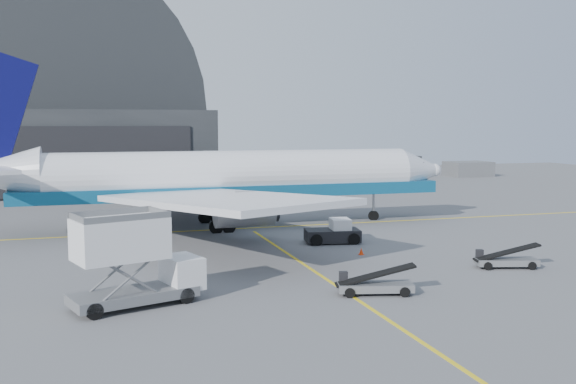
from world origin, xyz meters
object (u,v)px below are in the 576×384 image
object	(u,v)px
pushback_tug	(334,233)
belt_loader_b	(506,260)
belt_loader_a	(374,285)
catering_truck	(132,261)
airliner	(215,178)

from	to	relation	value
pushback_tug	belt_loader_b	world-z (taller)	pushback_tug
belt_loader_a	catering_truck	bearing A→B (deg)	-172.70
airliner	catering_truck	bearing A→B (deg)	-110.29
catering_truck	pushback_tug	distance (m)	22.94
belt_loader_a	belt_loader_b	distance (m)	12.35
pushback_tug	belt_loader_b	size ratio (longest dim) A/B	1.06
belt_loader_b	airliner	bearing A→B (deg)	140.23
airliner	belt_loader_a	size ratio (longest dim) A/B	10.19
pushback_tug	belt_loader_b	bearing A→B (deg)	-48.21
catering_truck	belt_loader_a	distance (m)	14.07
catering_truck	belt_loader_b	xyz separation A→B (m)	(25.61, 2.13, -2.00)
airliner	catering_truck	size ratio (longest dim) A/B	6.36
catering_truck	belt_loader_a	world-z (taller)	catering_truck
catering_truck	belt_loader_b	distance (m)	25.78
belt_loader_a	belt_loader_b	world-z (taller)	belt_loader_a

